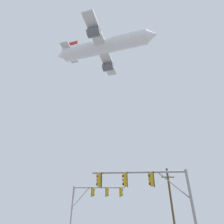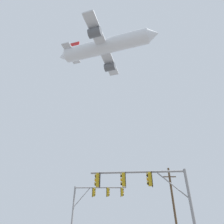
{
  "view_description": "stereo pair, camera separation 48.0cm",
  "coord_description": "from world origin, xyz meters",
  "px_view_note": "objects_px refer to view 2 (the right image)",
  "views": [
    {
      "loc": [
        -0.27,
        -5.96,
        1.78
      ],
      "look_at": [
        0.26,
        16.52,
        15.47
      ],
      "focal_mm": 31.84,
      "sensor_mm": 36.0,
      "label": 1
    },
    {
      "loc": [
        0.21,
        -5.96,
        1.78
      ],
      "look_at": [
        0.26,
        16.52,
        15.47
      ],
      "focal_mm": 31.84,
      "sensor_mm": 36.0,
      "label": 2
    }
  ],
  "objects_px": {
    "signal_pole_far": "(94,200)",
    "utility_pole": "(173,203)",
    "signal_pole_near": "(147,188)"
  },
  "relations": [
    {
      "from": "signal_pole_far",
      "to": "utility_pole",
      "type": "height_order",
      "value": "utility_pole"
    },
    {
      "from": "utility_pole",
      "to": "signal_pole_far",
      "type": "bearing_deg",
      "value": -162.24
    },
    {
      "from": "signal_pole_near",
      "to": "signal_pole_far",
      "type": "xyz_separation_m",
      "value": [
        -4.51,
        10.28,
        0.57
      ]
    },
    {
      "from": "signal_pole_near",
      "to": "signal_pole_far",
      "type": "distance_m",
      "value": 11.24
    },
    {
      "from": "signal_pole_far",
      "to": "utility_pole",
      "type": "bearing_deg",
      "value": 17.76
    },
    {
      "from": "signal_pole_near",
      "to": "signal_pole_far",
      "type": "bearing_deg",
      "value": 113.71
    },
    {
      "from": "signal_pole_near",
      "to": "utility_pole",
      "type": "bearing_deg",
      "value": 67.78
    },
    {
      "from": "signal_pole_far",
      "to": "utility_pole",
      "type": "distance_m",
      "value": 10.52
    },
    {
      "from": "signal_pole_far",
      "to": "signal_pole_near",
      "type": "bearing_deg",
      "value": -66.29
    },
    {
      "from": "signal_pole_near",
      "to": "signal_pole_far",
      "type": "relative_size",
      "value": 1.06
    }
  ]
}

